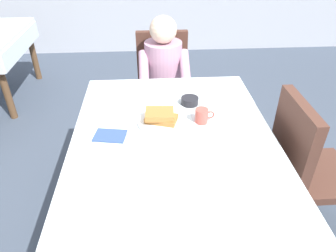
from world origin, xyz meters
TOP-DOWN VIEW (x-y plane):
  - ground_plane at (0.00, 0.00)m, footprint 14.00×14.00m
  - dining_table_main at (0.00, 0.00)m, footprint 1.12×1.52m
  - chair_diner at (0.00, 1.17)m, footprint 0.44×0.45m
  - diner_person at (0.00, 1.01)m, footprint 0.40×0.43m
  - chair_right_side at (0.77, 0.00)m, footprint 0.45×0.44m
  - plate_breakfast at (-0.06, 0.16)m, footprint 0.28×0.28m
  - breakfast_stack at (-0.06, 0.16)m, footprint 0.20×0.16m
  - cup_coffee at (0.17, 0.15)m, footprint 0.11×0.08m
  - bowl_butter at (0.13, 0.36)m, footprint 0.11×0.11m
  - syrup_pitcher at (-0.36, 0.27)m, footprint 0.08×0.08m
  - fork_left_of_plate at (-0.25, 0.14)m, footprint 0.02×0.18m
  - knife_right_of_plate at (0.13, 0.14)m, footprint 0.02×0.20m
  - spoon_near_edge at (-0.09, -0.20)m, footprint 0.15×0.02m
  - napkin_folded at (-0.34, 0.04)m, footprint 0.19×0.15m

SIDE VIEW (x-z plane):
  - ground_plane at x=0.00m, z-range 0.00..0.00m
  - chair_diner at x=0.00m, z-range 0.06..0.99m
  - chair_right_side at x=0.77m, z-range 0.06..0.99m
  - dining_table_main at x=0.00m, z-range 0.28..1.02m
  - diner_person at x=0.00m, z-range 0.11..1.23m
  - fork_left_of_plate at x=-0.25m, z-range 0.74..0.74m
  - knife_right_of_plate at x=0.13m, z-range 0.74..0.74m
  - spoon_near_edge at x=-0.09m, z-range 0.74..0.74m
  - napkin_folded at x=-0.34m, z-range 0.74..0.75m
  - plate_breakfast at x=-0.06m, z-range 0.74..0.76m
  - bowl_butter at x=0.13m, z-range 0.74..0.78m
  - syrup_pitcher at x=-0.36m, z-range 0.74..0.81m
  - cup_coffee at x=0.17m, z-range 0.74..0.83m
  - breakfast_stack at x=-0.06m, z-range 0.76..0.82m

